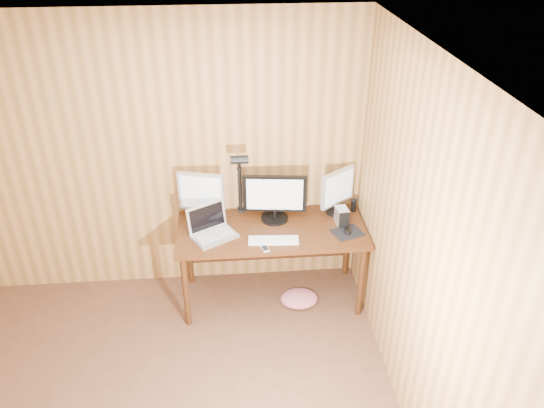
{
  "coord_description": "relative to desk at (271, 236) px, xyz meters",
  "views": [
    {
      "loc": [
        0.61,
        -2.13,
        3.2
      ],
      "look_at": [
        0.93,
        1.58,
        1.02
      ],
      "focal_mm": 35.0,
      "sensor_mm": 36.0,
      "label": 1
    }
  ],
  "objects": [
    {
      "name": "monitor_left",
      "position": [
        -0.58,
        0.12,
        0.36
      ],
      "size": [
        0.39,
        0.19,
        0.45
      ],
      "rotation": [
        0.0,
        0.0,
        -0.26
      ],
      "color": "black",
      "rests_on": "desk"
    },
    {
      "name": "monitor_center",
      "position": [
        0.04,
        0.07,
        0.34
      ],
      "size": [
        0.54,
        0.24,
        0.42
      ],
      "rotation": [
        0.0,
        0.0,
        -0.11
      ],
      "color": "black",
      "rests_on": "desk"
    },
    {
      "name": "fabric_pile",
      "position": [
        0.24,
        -0.18,
        -0.57
      ],
      "size": [
        0.4,
        0.35,
        0.11
      ],
      "primitive_type": null,
      "rotation": [
        0.0,
        0.0,
        0.26
      ],
      "color": "#C96174",
      "rests_on": "floor"
    },
    {
      "name": "phone",
      "position": [
        -0.08,
        -0.37,
        0.13
      ],
      "size": [
        0.08,
        0.11,
        0.01
      ],
      "rotation": [
        0.0,
        0.0,
        0.28
      ],
      "color": "silver",
      "rests_on": "desk"
    },
    {
      "name": "mousepad",
      "position": [
        0.63,
        -0.19,
        0.12
      ],
      "size": [
        0.3,
        0.27,
        0.0
      ],
      "primitive_type": "cube",
      "rotation": [
        0.0,
        0.0,
        0.35
      ],
      "color": "black",
      "rests_on": "desk"
    },
    {
      "name": "mouse",
      "position": [
        0.63,
        -0.19,
        0.14
      ],
      "size": [
        0.08,
        0.12,
        0.04
      ],
      "primitive_type": "ellipsoid",
      "rotation": [
        0.0,
        0.0,
        0.19
      ],
      "color": "black",
      "rests_on": "mousepad"
    },
    {
      "name": "desk_lamp",
      "position": [
        -0.25,
        0.15,
        0.53
      ],
      "size": [
        0.15,
        0.22,
        0.66
      ],
      "rotation": [
        0.0,
        0.0,
        0.35
      ],
      "color": "black",
      "rests_on": "desk"
    },
    {
      "name": "desk",
      "position": [
        0.0,
        0.0,
        0.0
      ],
      "size": [
        1.6,
        0.7,
        0.75
      ],
      "color": "#3E1F0C",
      "rests_on": "floor"
    },
    {
      "name": "monitor_right",
      "position": [
        0.6,
        0.13,
        0.35
      ],
      "size": [
        0.32,
        0.24,
        0.42
      ],
      "rotation": [
        0.0,
        0.0,
        0.62
      ],
      "color": "black",
      "rests_on": "desk"
    },
    {
      "name": "speaker",
      "position": [
        0.76,
        0.15,
        0.18
      ],
      "size": [
        0.05,
        0.05,
        0.12
      ],
      "primitive_type": "cylinder",
      "color": "black",
      "rests_on": "desk"
    },
    {
      "name": "room_shell",
      "position": [
        -0.93,
        -1.7,
        0.62
      ],
      "size": [
        4.0,
        4.0,
        4.0
      ],
      "color": "brown",
      "rests_on": "ground"
    },
    {
      "name": "hard_drive",
      "position": [
        0.61,
        -0.05,
        0.2
      ],
      "size": [
        0.11,
        0.15,
        0.15
      ],
      "rotation": [
        0.0,
        0.0,
        0.12
      ],
      "color": "silver",
      "rests_on": "desk"
    },
    {
      "name": "keyboard",
      "position": [
        0.0,
        -0.26,
        0.13
      ],
      "size": [
        0.42,
        0.15,
        0.02
      ],
      "rotation": [
        0.0,
        0.0,
        -0.07
      ],
      "color": "white",
      "rests_on": "desk"
    },
    {
      "name": "laptop",
      "position": [
        -0.51,
        -0.12,
        0.18
      ],
      "size": [
        0.44,
        0.41,
        0.25
      ],
      "rotation": [
        0.0,
        0.0,
        0.52
      ],
      "color": "silver",
      "rests_on": "desk"
    }
  ]
}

